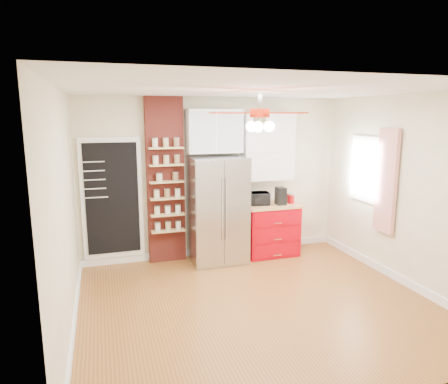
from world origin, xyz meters
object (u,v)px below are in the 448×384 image
object	(u,v)px
canister_left	(291,199)
pantry_jar_oats	(159,178)
fridge	(218,210)
toaster_oven	(258,198)
coffee_maker	(281,196)
red_cabinet	(270,229)
ceiling_fan	(260,114)

from	to	relation	value
canister_left	pantry_jar_oats	xyz separation A→B (m)	(-2.25, 0.15, 0.45)
fridge	pantry_jar_oats	bearing A→B (deg)	171.85
toaster_oven	canister_left	distance (m)	0.60
fridge	coffee_maker	world-z (taller)	fridge
canister_left	pantry_jar_oats	bearing A→B (deg)	176.15
toaster_oven	coffee_maker	xyz separation A→B (m)	(0.38, -0.11, 0.04)
red_cabinet	ceiling_fan	bearing A→B (deg)	-118.71
toaster_oven	pantry_jar_oats	world-z (taller)	pantry_jar_oats
ceiling_fan	pantry_jar_oats	world-z (taller)	ceiling_fan
pantry_jar_oats	fridge	bearing A→B (deg)	-8.15
ceiling_fan	toaster_oven	world-z (taller)	ceiling_fan
coffee_maker	canister_left	world-z (taller)	coffee_maker
toaster_oven	canister_left	size ratio (longest dim) A/B	2.50
canister_left	ceiling_fan	bearing A→B (deg)	-128.37
coffee_maker	ceiling_fan	bearing A→B (deg)	-121.64
ceiling_fan	canister_left	distance (m)	2.51
red_cabinet	coffee_maker	world-z (taller)	coffee_maker
fridge	pantry_jar_oats	size ratio (longest dim) A/B	14.69
toaster_oven	fridge	bearing A→B (deg)	-165.43
red_cabinet	coffee_maker	size ratio (longest dim) A/B	3.14
red_cabinet	ceiling_fan	distance (m)	2.75
ceiling_fan	toaster_oven	size ratio (longest dim) A/B	3.63
fridge	ceiling_fan	size ratio (longest dim) A/B	1.25
fridge	red_cabinet	bearing A→B (deg)	2.95
coffee_maker	fridge	bearing A→B (deg)	-179.79
red_cabinet	ceiling_fan	size ratio (longest dim) A/B	0.67
pantry_jar_oats	toaster_oven	bearing A→B (deg)	-2.12
coffee_maker	pantry_jar_oats	xyz separation A→B (m)	(-2.04, 0.17, 0.38)
toaster_oven	coffee_maker	world-z (taller)	coffee_maker
ceiling_fan	pantry_jar_oats	bearing A→B (deg)	118.89
ceiling_fan	canister_left	bearing A→B (deg)	51.63
toaster_oven	canister_left	bearing A→B (deg)	0.39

